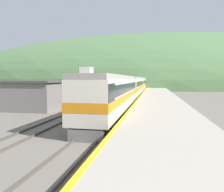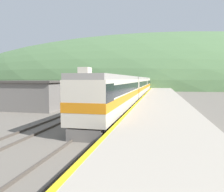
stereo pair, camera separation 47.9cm
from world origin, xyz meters
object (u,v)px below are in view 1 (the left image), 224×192
(carriage_third, at_px, (140,84))
(carriage_fourth, at_px, (143,83))
(carriage_second, at_px, (133,87))
(express_train_lead_car, at_px, (114,94))
(carriage_fifth, at_px, (145,82))

(carriage_third, distance_m, carriage_fourth, 21.66)
(carriage_third, relative_size, carriage_fourth, 1.00)
(carriage_second, xyz_separation_m, carriage_fourth, (0.00, 43.31, 0.00))
(carriage_second, relative_size, carriage_third, 1.00)
(carriage_fourth, bearing_deg, express_train_lead_car, -90.00)
(carriage_second, relative_size, carriage_fifth, 1.00)
(carriage_second, height_order, carriage_fourth, same)
(express_train_lead_car, xyz_separation_m, carriage_fifth, (0.00, 86.29, -0.01))
(carriage_fifth, bearing_deg, express_train_lead_car, -90.00)
(carriage_third, relative_size, carriage_fifth, 1.00)
(express_train_lead_car, bearing_deg, carriage_fifth, 90.00)
(carriage_third, bearing_deg, carriage_second, -90.00)
(carriage_second, distance_m, carriage_fourth, 43.31)
(carriage_second, distance_m, carriage_fifth, 64.97)
(carriage_third, height_order, carriage_fifth, same)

